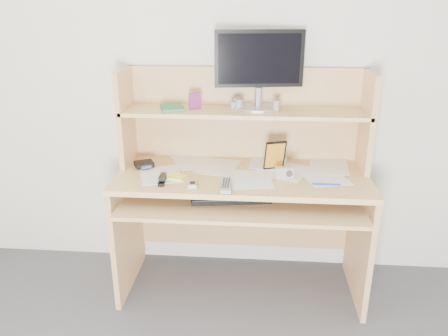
# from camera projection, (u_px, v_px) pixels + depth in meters

# --- Properties ---
(back_wall) EXTENTS (3.60, 0.04, 2.50)m
(back_wall) POSITION_uv_depth(u_px,v_px,m) (246.00, 75.00, 2.56)
(back_wall) COLOR silver
(back_wall) RESTS_ON floor
(desk) EXTENTS (1.40, 0.70, 1.30)m
(desk) POSITION_uv_depth(u_px,v_px,m) (243.00, 178.00, 2.54)
(desk) COLOR #D8B86E
(desk) RESTS_ON floor
(paper_clutter) EXTENTS (1.32, 0.54, 0.01)m
(paper_clutter) POSITION_uv_depth(u_px,v_px,m) (242.00, 173.00, 2.44)
(paper_clutter) COLOR silver
(paper_clutter) RESTS_ON desk
(keyboard) EXTENTS (0.44, 0.21, 0.03)m
(keyboard) POSITION_uv_depth(u_px,v_px,m) (231.00, 197.00, 2.35)
(keyboard) COLOR black
(keyboard) RESTS_ON desk
(tv_remote) EXTENTS (0.06, 0.19, 0.02)m
(tv_remote) POSITION_uv_depth(u_px,v_px,m) (226.00, 185.00, 2.24)
(tv_remote) COLOR #9F9F9A
(tv_remote) RESTS_ON paper_clutter
(flip_phone) EXTENTS (0.05, 0.09, 0.02)m
(flip_phone) POSITION_uv_depth(u_px,v_px,m) (193.00, 183.00, 2.27)
(flip_phone) COLOR #BBBBBE
(flip_phone) RESTS_ON paper_clutter
(stapler) EXTENTS (0.04, 0.12, 0.04)m
(stapler) POSITION_uv_depth(u_px,v_px,m) (162.00, 178.00, 2.31)
(stapler) COLOR black
(stapler) RESTS_ON paper_clutter
(wallet) EXTENTS (0.13, 0.12, 0.03)m
(wallet) POSITION_uv_depth(u_px,v_px,m) (144.00, 164.00, 2.54)
(wallet) COLOR black
(wallet) RESTS_ON paper_clutter
(sticky_note_pad) EXTENTS (0.09, 0.09, 0.01)m
(sticky_note_pad) POSITION_uv_depth(u_px,v_px,m) (177.00, 177.00, 2.38)
(sticky_note_pad) COLOR yellow
(sticky_note_pad) RESTS_ON desk
(digital_camera) EXTENTS (0.10, 0.05, 0.06)m
(digital_camera) POSITION_uv_depth(u_px,v_px,m) (284.00, 172.00, 2.36)
(digital_camera) COLOR silver
(digital_camera) RESTS_ON paper_clutter
(game_case) EXTENTS (0.12, 0.05, 0.17)m
(game_case) POSITION_uv_depth(u_px,v_px,m) (275.00, 155.00, 2.46)
(game_case) COLOR black
(game_case) RESTS_ON paper_clutter
(blue_pen) EXTENTS (0.15, 0.01, 0.01)m
(blue_pen) POSITION_uv_depth(u_px,v_px,m) (326.00, 184.00, 2.27)
(blue_pen) COLOR #172AB2
(blue_pen) RESTS_ON paper_clutter
(card_box) EXTENTS (0.07, 0.04, 0.09)m
(card_box) POSITION_uv_depth(u_px,v_px,m) (195.00, 101.00, 2.47)
(card_box) COLOR maroon
(card_box) RESTS_ON desk
(shelf_book) EXTENTS (0.17, 0.20, 0.02)m
(shelf_book) POSITION_uv_depth(u_px,v_px,m) (172.00, 108.00, 2.47)
(shelf_book) COLOR #34834E
(shelf_book) RESTS_ON desk
(chip_stack_a) EXTENTS (0.05, 0.05, 0.06)m
(chip_stack_a) POSITION_uv_depth(u_px,v_px,m) (239.00, 105.00, 2.45)
(chip_stack_a) COLOR black
(chip_stack_a) RESTS_ON desk
(chip_stack_b) EXTENTS (0.05, 0.05, 0.06)m
(chip_stack_b) POSITION_uv_depth(u_px,v_px,m) (276.00, 106.00, 2.41)
(chip_stack_b) COLOR white
(chip_stack_b) RESTS_ON desk
(chip_stack_c) EXTENTS (0.05, 0.05, 0.05)m
(chip_stack_c) POSITION_uv_depth(u_px,v_px,m) (234.00, 105.00, 2.46)
(chip_stack_c) COLOR black
(chip_stack_c) RESTS_ON desk
(chip_stack_d) EXTENTS (0.05, 0.05, 0.06)m
(chip_stack_d) POSITION_uv_depth(u_px,v_px,m) (237.00, 103.00, 2.49)
(chip_stack_d) COLOR white
(chip_stack_d) RESTS_ON desk
(monitor) EXTENTS (0.50, 0.25, 0.43)m
(monitor) POSITION_uv_depth(u_px,v_px,m) (259.00, 67.00, 2.43)
(monitor) COLOR #B8B8BD
(monitor) RESTS_ON desk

